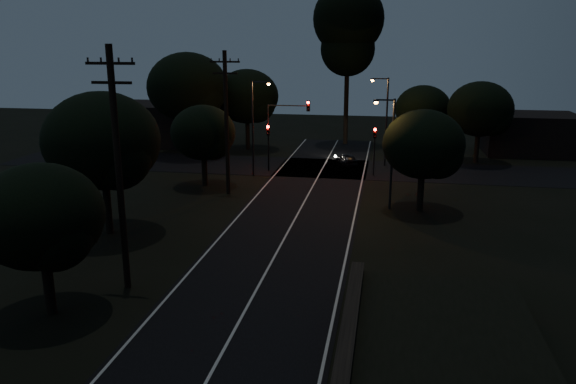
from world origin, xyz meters
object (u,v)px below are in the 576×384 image
(utility_pole_far, at_px, (226,121))
(tall_pine, at_px, (348,29))
(signal_right, at_px, (375,142))
(streetlight_a, at_px, (255,122))
(utility_pole_mid, at_px, (118,167))
(streetlight_b, at_px, (385,115))
(streetlight_c, at_px, (390,146))
(signal_mast, at_px, (287,123))
(signal_left, at_px, (268,139))
(car, at_px, (347,159))

(utility_pole_far, bearing_deg, tall_pine, 73.07)
(signal_right, relative_size, streetlight_a, 0.51)
(utility_pole_far, distance_m, streetlight_a, 6.10)
(utility_pole_mid, distance_m, streetlight_a, 23.04)
(tall_pine, bearing_deg, streetlight_b, -68.62)
(signal_right, height_order, streetlight_b, streetlight_b)
(streetlight_b, bearing_deg, tall_pine, 111.38)
(streetlight_a, relative_size, streetlight_b, 1.00)
(tall_pine, bearing_deg, streetlight_c, -79.07)
(utility_pole_far, height_order, streetlight_b, utility_pole_far)
(utility_pole_mid, relative_size, streetlight_c, 1.47)
(utility_pole_mid, relative_size, signal_mast, 1.76)
(utility_pole_mid, xyz_separation_m, signal_left, (1.40, 24.99, -2.90))
(signal_left, relative_size, car, 1.27)
(tall_pine, xyz_separation_m, signal_right, (3.60, -15.01, -9.60))
(utility_pole_mid, relative_size, signal_left, 2.68)
(utility_pole_far, xyz_separation_m, streetlight_c, (11.83, -2.00, -1.13))
(streetlight_a, distance_m, streetlight_b, 12.19)
(utility_pole_mid, distance_m, tall_pine, 41.16)
(signal_left, distance_m, signal_right, 9.20)
(utility_pole_far, height_order, car, utility_pole_far)
(utility_pole_far, bearing_deg, signal_left, 80.06)
(signal_mast, height_order, streetlight_a, streetlight_a)
(car, bearing_deg, tall_pine, -108.53)
(car, bearing_deg, signal_mast, 12.77)
(streetlight_b, bearing_deg, streetlight_c, -87.86)
(signal_left, relative_size, streetlight_a, 0.51)
(signal_left, height_order, streetlight_c, streetlight_c)
(streetlight_b, bearing_deg, utility_pole_far, -133.30)
(signal_mast, height_order, streetlight_b, streetlight_b)
(utility_pole_mid, distance_m, signal_right, 27.30)
(utility_pole_mid, height_order, car, utility_pole_mid)
(signal_mast, relative_size, streetlight_a, 0.78)
(streetlight_c, bearing_deg, streetlight_a, 144.31)
(streetlight_c, bearing_deg, utility_pole_far, 170.40)
(signal_left, bearing_deg, signal_right, 0.00)
(utility_pole_far, height_order, streetlight_c, utility_pole_far)
(tall_pine, xyz_separation_m, signal_left, (-5.60, -15.01, -9.60))
(signal_mast, relative_size, streetlight_c, 0.83)
(streetlight_b, height_order, car, streetlight_b)
(signal_right, xyz_separation_m, streetlight_b, (0.71, 4.01, 1.80))
(streetlight_c, bearing_deg, tall_pine, 100.93)
(streetlight_b, bearing_deg, signal_left, -157.95)
(signal_mast, bearing_deg, streetlight_c, -48.81)
(streetlight_a, height_order, streetlight_c, streetlight_a)
(streetlight_a, bearing_deg, car, 37.58)
(tall_pine, height_order, car, tall_pine)
(utility_pole_far, height_order, signal_left, utility_pole_far)
(utility_pole_far, bearing_deg, signal_right, 37.00)
(signal_left, height_order, car, signal_left)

